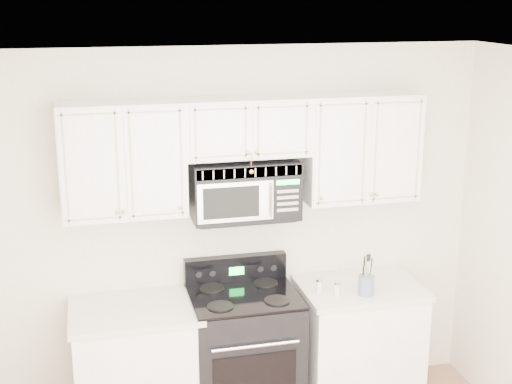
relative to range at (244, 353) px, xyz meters
name	(u,v)px	position (x,y,z in m)	size (l,w,h in m)	color
room	(319,341)	(0.05, -1.44, 0.82)	(3.51, 3.51, 2.61)	#956B4F
base_cabinet_left	(138,373)	(-0.75, 0.00, -0.06)	(0.86, 0.65, 0.92)	white
base_cabinet_right	(357,347)	(0.85, 0.00, -0.06)	(0.86, 0.65, 0.92)	white
range	(244,353)	(0.00, 0.00, 0.00)	(0.74, 0.68, 1.12)	black
upper_cabinets	(246,148)	(0.05, 0.15, 1.45)	(2.44, 0.37, 0.75)	white
microwave	(244,189)	(0.04, 0.13, 1.17)	(0.73, 0.41, 0.40)	black
utensil_crock	(366,285)	(0.83, -0.17, 0.51)	(0.11, 0.11, 0.30)	slate
shaker_salt	(337,289)	(0.63, -0.14, 0.49)	(0.04, 0.04, 0.10)	silver
shaker_pepper	(319,286)	(0.52, -0.07, 0.49)	(0.04, 0.04, 0.10)	silver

